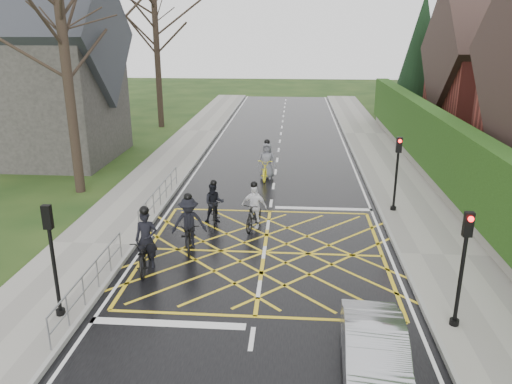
# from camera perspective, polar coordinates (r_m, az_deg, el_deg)

# --- Properties ---
(ground) EXTENTS (120.00, 120.00, 0.00)m
(ground) POSITION_cam_1_polar(r_m,az_deg,el_deg) (17.21, 0.93, -6.93)
(ground) COLOR black
(ground) RESTS_ON ground
(road) EXTENTS (9.00, 80.00, 0.01)m
(road) POSITION_cam_1_polar(r_m,az_deg,el_deg) (17.21, 0.93, -6.92)
(road) COLOR black
(road) RESTS_ON ground
(sidewalk_right) EXTENTS (3.00, 80.00, 0.15)m
(sidewalk_right) POSITION_cam_1_polar(r_m,az_deg,el_deg) (17.90, 20.63, -6.90)
(sidewalk_right) COLOR gray
(sidewalk_right) RESTS_ON ground
(sidewalk_left) EXTENTS (3.00, 80.00, 0.15)m
(sidewalk_left) POSITION_cam_1_polar(r_m,az_deg,el_deg) (18.49, -18.06, -5.78)
(sidewalk_left) COLOR gray
(sidewalk_left) RESTS_ON ground
(stone_wall) EXTENTS (0.50, 38.00, 0.70)m
(stone_wall) POSITION_cam_1_polar(r_m,az_deg,el_deg) (23.66, 20.96, -0.11)
(stone_wall) COLOR slate
(stone_wall) RESTS_ON ground
(hedge) EXTENTS (0.90, 38.00, 2.80)m
(hedge) POSITION_cam_1_polar(r_m,az_deg,el_deg) (23.20, 21.45, 3.99)
(hedge) COLOR #1A380F
(hedge) RESTS_ON stone_wall
(conifer) EXTENTS (4.60, 4.60, 10.00)m
(conifer) POSITION_cam_1_polar(r_m,az_deg,el_deg) (42.75, 18.26, 14.32)
(conifer) COLOR black
(conifer) RESTS_ON ground
(church) EXTENTS (8.80, 7.80, 11.00)m
(church) POSITION_cam_1_polar(r_m,az_deg,el_deg) (31.19, -23.83, 12.40)
(church) COLOR #2D2B28
(church) RESTS_ON ground
(tree_near) EXTENTS (9.24, 9.24, 11.44)m
(tree_near) POSITION_cam_1_polar(r_m,az_deg,el_deg) (23.71, -21.50, 18.52)
(tree_near) COLOR black
(tree_near) RESTS_ON ground
(tree_mid) EXTENTS (10.08, 10.08, 12.48)m
(tree_mid) POSITION_cam_1_polar(r_m,az_deg,el_deg) (31.51, -16.93, 19.96)
(tree_mid) COLOR black
(tree_mid) RESTS_ON ground
(tree_far) EXTENTS (8.40, 8.40, 10.40)m
(tree_far) POSITION_cam_1_polar(r_m,az_deg,el_deg) (38.90, -11.40, 17.79)
(tree_far) COLOR black
(tree_far) RESTS_ON ground
(railing_south) EXTENTS (0.05, 5.04, 1.03)m
(railing_south) POSITION_cam_1_polar(r_m,az_deg,el_deg) (14.80, -18.45, -9.04)
(railing_south) COLOR slate
(railing_south) RESTS_ON ground
(railing_north) EXTENTS (0.05, 6.04, 1.03)m
(railing_north) POSITION_cam_1_polar(r_m,az_deg,el_deg) (21.35, -10.95, 0.10)
(railing_north) COLOR slate
(railing_north) RESTS_ON ground
(traffic_light_ne) EXTENTS (0.24, 0.31, 3.21)m
(traffic_light_ne) POSITION_cam_1_polar(r_m,az_deg,el_deg) (20.96, 15.74, 1.90)
(traffic_light_ne) COLOR black
(traffic_light_ne) RESTS_ON ground
(traffic_light_se) EXTENTS (0.24, 0.31, 3.21)m
(traffic_light_se) POSITION_cam_1_polar(r_m,az_deg,el_deg) (13.36, 22.44, -8.37)
(traffic_light_se) COLOR black
(traffic_light_se) RESTS_ON ground
(traffic_light_sw) EXTENTS (0.24, 0.31, 3.21)m
(traffic_light_sw) POSITION_cam_1_polar(r_m,az_deg,el_deg) (13.80, -22.11, -7.46)
(traffic_light_sw) COLOR black
(traffic_light_sw) RESTS_ON ground
(cyclist_rear) EXTENTS (1.02, 2.23, 2.09)m
(cyclist_rear) POSITION_cam_1_polar(r_m,az_deg,el_deg) (16.26, -12.43, -6.34)
(cyclist_rear) COLOR black
(cyclist_rear) RESTS_ON ground
(cyclist_back) EXTENTS (0.87, 1.80, 1.75)m
(cyclist_back) POSITION_cam_1_polar(r_m,az_deg,el_deg) (19.58, -4.82, -1.70)
(cyclist_back) COLOR black
(cyclist_back) RESTS_ON ground
(cyclist_mid) EXTENTS (1.31, 2.18, 2.02)m
(cyclist_mid) POSITION_cam_1_polar(r_m,az_deg,el_deg) (17.38, -7.67, -4.18)
(cyclist_mid) COLOR black
(cyclist_mid) RESTS_ON ground
(cyclist_front) EXTENTS (1.06, 1.92, 1.85)m
(cyclist_front) POSITION_cam_1_polar(r_m,az_deg,el_deg) (19.00, -0.24, -2.19)
(cyclist_front) COLOR black
(cyclist_front) RESTS_ON ground
(cyclist_lead) EXTENTS (0.96, 2.15, 2.03)m
(cyclist_lead) POSITION_cam_1_polar(r_m,az_deg,el_deg) (25.22, 1.24, 3.08)
(cyclist_lead) COLOR yellow
(cyclist_lead) RESTS_ON ground
(car) EXTENTS (1.52, 3.88, 1.26)m
(car) POSITION_cam_1_polar(r_m,az_deg,el_deg) (11.56, 13.41, -17.80)
(car) COLOR #A3A5AA
(car) RESTS_ON ground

